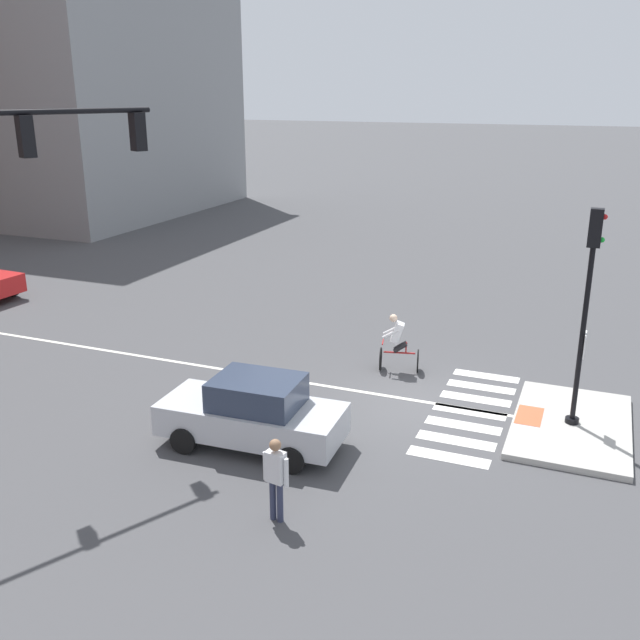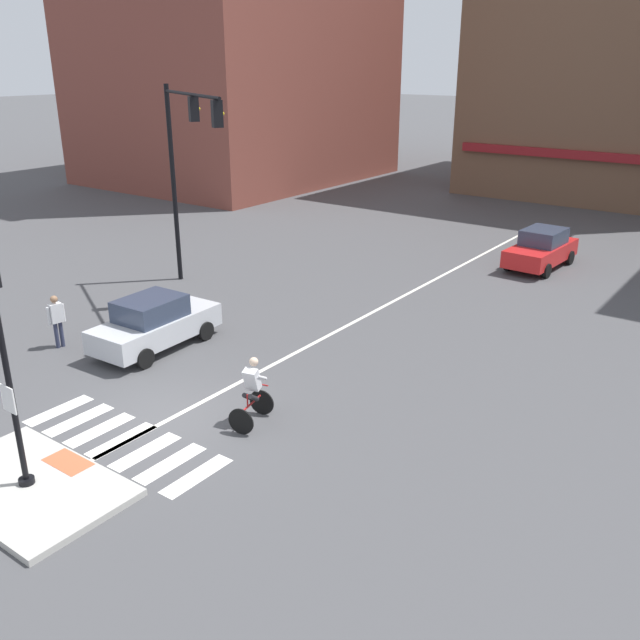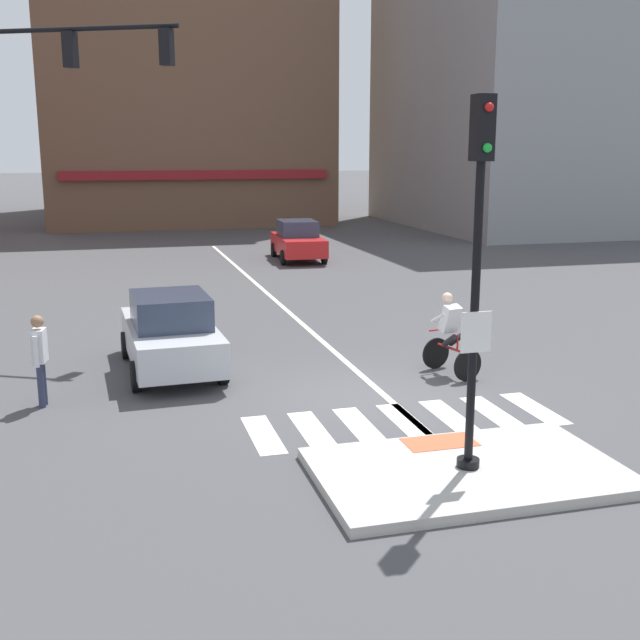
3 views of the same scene
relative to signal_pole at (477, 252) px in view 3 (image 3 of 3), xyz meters
name	(u,v)px [view 3 (image 3 of 3)]	position (x,y,z in m)	size (l,w,h in m)	color
ground_plane	(379,398)	(0.00, 3.73, -3.19)	(300.00, 300.00, 0.00)	#474749
traffic_island	(468,472)	(0.00, 0.01, -3.12)	(4.30, 2.64, 0.15)	#B2AFA8
tactile_pad_front	(440,442)	(0.00, 0.98, -3.04)	(1.10, 0.60, 0.01)	#DB5B38
signal_pole	(477,252)	(0.00, 0.00, 0.00)	(0.44, 0.38, 5.06)	black
crosswalk_stripe_a	(263,434)	(-2.47, 2.41, -3.19)	(0.44, 1.80, 0.01)	silver
crosswalk_stripe_b	(312,430)	(-1.64, 2.41, -3.19)	(0.44, 1.80, 0.01)	silver
crosswalk_stripe_c	(359,425)	(-0.82, 2.41, -3.19)	(0.44, 1.80, 0.01)	silver
crosswalk_stripe_d	(405,421)	(0.00, 2.41, -3.19)	(0.44, 1.80, 0.01)	silver
crosswalk_stripe_e	(450,416)	(0.82, 2.41, -3.19)	(0.44, 1.80, 0.01)	silver
crosswalk_stripe_f	(493,412)	(1.64, 2.41, -3.19)	(0.44, 1.80, 0.01)	silver
crosswalk_stripe_g	(535,408)	(2.47, 2.41, -3.19)	(0.44, 1.80, 0.01)	silver
lane_centre_line	(275,300)	(0.14, 13.73, -3.19)	(0.14, 28.00, 0.01)	silver
traffic_light_mast	(18,121)	(-6.63, 11.11, 1.99)	(5.40, 2.84, 7.47)	black
building_corner_left	(558,83)	(21.53, 33.30, 5.17)	(17.93, 18.16, 16.67)	gray
building_far_block	(177,75)	(0.40, 45.89, 6.21)	(17.14, 21.13, 18.76)	brown
car_red_eastbound_distant	(298,241)	(2.93, 22.11, -2.38)	(2.02, 4.19, 1.64)	red
car_silver_westbound_near	(171,333)	(-3.57, 6.59, -2.38)	(1.99, 4.17, 1.64)	silver
cyclist	(450,333)	(1.91, 4.85, -2.32)	(0.89, 1.21, 1.68)	black
pedestrian_at_curb_left	(40,353)	(-6.00, 4.87, -2.21)	(0.28, 0.54, 1.67)	#2D334C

